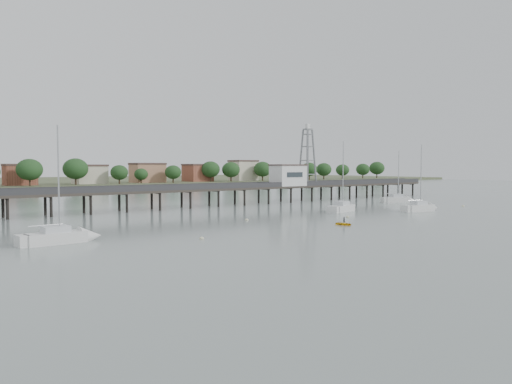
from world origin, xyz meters
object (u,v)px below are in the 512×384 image
pier (200,190)px  sailboat_d (424,208)px  lattice_tower (307,157)px  sailboat_c (345,208)px  sailboat_a (68,237)px  sailboat_e (401,200)px  yellow_dinghy (344,225)px

pier → sailboat_d: bearing=-48.2°
lattice_tower → sailboat_d: 35.97m
pier → sailboat_c: sailboat_c is taller
pier → lattice_tower: (31.50, 0.00, 7.31)m
sailboat_a → sailboat_e: 86.09m
sailboat_d → sailboat_e: bearing=55.4°
pier → sailboat_e: (46.81, -17.21, -3.15)m
lattice_tower → sailboat_c: size_ratio=1.07×
sailboat_e → pier: bearing=-176.2°
pier → yellow_dinghy: bearing=-89.1°
lattice_tower → yellow_dinghy: lattice_tower is taller
sailboat_d → yellow_dinghy: 30.85m
lattice_tower → yellow_dinghy: 52.54m
sailboat_c → sailboat_d: size_ratio=1.05×
sailboat_d → sailboat_a: bearing=-172.5°
lattice_tower → sailboat_d: bearing=-91.2°
sailboat_e → yellow_dinghy: 51.95m
sailboat_c → sailboat_d: 15.72m
sailboat_a → sailboat_d: bearing=-5.0°
sailboat_d → yellow_dinghy: size_ratio=4.93×
sailboat_a → lattice_tower: bearing=21.6°
sailboat_a → sailboat_e: sailboat_a is taller
sailboat_e → sailboat_d: bearing=-109.0°
lattice_tower → pier: bearing=-180.0°
sailboat_e → sailboat_a: bearing=-145.2°
sailboat_e → yellow_dinghy: (-46.15, -23.85, -0.64)m
pier → sailboat_c: size_ratio=10.32×
sailboat_e → yellow_dinghy: size_ratio=4.73×
lattice_tower → yellow_dinghy: size_ratio=5.51×
sailboat_a → sailboat_d: (68.52, -1.03, 0.00)m
yellow_dinghy → sailboat_d: bearing=7.6°
sailboat_d → lattice_tower: bearing=97.2°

